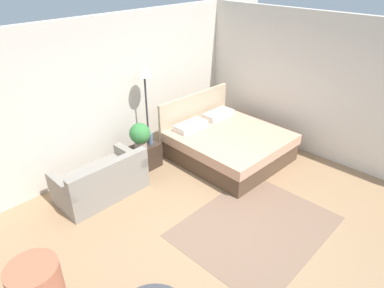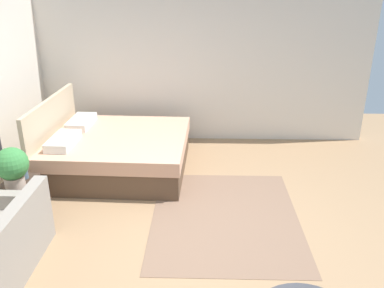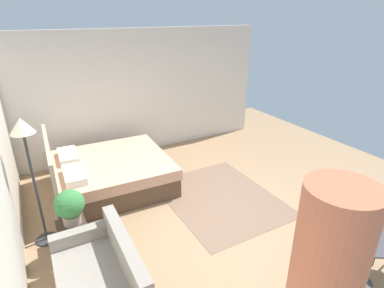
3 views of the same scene
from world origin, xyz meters
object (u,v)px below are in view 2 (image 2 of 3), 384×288
at_px(bed, 115,151).
at_px(vase, 23,170).
at_px(potted_plant, 12,166).
at_px(nightstand, 21,200).

distance_m(bed, vase, 1.53).
bearing_deg(vase, potted_plant, 176.40).
distance_m(nightstand, potted_plant, 0.52).
xyz_separation_m(potted_plant, vase, (0.22, -0.01, -0.16)).
bearing_deg(potted_plant, nightstand, 12.71).
relative_size(bed, potted_plant, 4.30).
xyz_separation_m(bed, vase, (-1.25, 0.84, 0.28)).
xyz_separation_m(bed, potted_plant, (-1.47, 0.85, 0.44)).
bearing_deg(potted_plant, vase, -3.60).
bearing_deg(bed, nightstand, 147.58).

